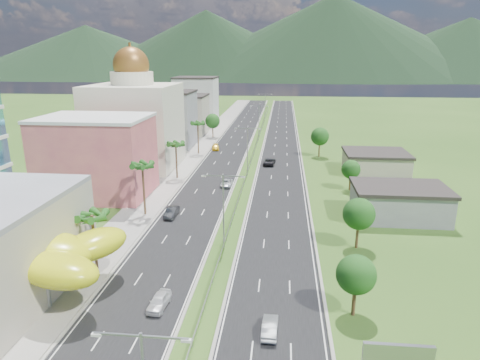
% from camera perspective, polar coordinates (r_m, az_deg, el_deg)
% --- Properties ---
extents(ground, '(500.00, 500.00, 0.00)m').
position_cam_1_polar(ground, '(53.67, -3.66, -13.57)').
color(ground, '#2D5119').
rests_on(ground, ground).
extents(road_left, '(11.00, 260.00, 0.04)m').
position_cam_1_polar(road_left, '(139.33, -0.71, 5.25)').
color(road_left, black).
rests_on(road_left, ground).
extents(road_right, '(11.00, 260.00, 0.04)m').
position_cam_1_polar(road_right, '(138.46, 5.50, 5.10)').
color(road_right, black).
rests_on(road_right, ground).
extents(sidewalk_left, '(7.00, 260.00, 0.12)m').
position_cam_1_polar(sidewalk_left, '(140.69, -4.57, 5.32)').
color(sidewalk_left, gray).
rests_on(sidewalk_left, ground).
extents(median_guardrail, '(0.10, 216.06, 0.76)m').
position_cam_1_polar(median_guardrail, '(120.97, 1.87, 3.83)').
color(median_guardrail, gray).
rests_on(median_guardrail, ground).
extents(streetlight_median_b, '(6.04, 0.25, 11.00)m').
position_cam_1_polar(streetlight_median_b, '(59.86, -2.22, -3.19)').
color(streetlight_median_b, gray).
rests_on(streetlight_median_b, ground).
extents(streetlight_median_c, '(6.04, 0.25, 11.00)m').
position_cam_1_polar(streetlight_median_c, '(98.25, 1.00, 4.57)').
color(streetlight_median_c, gray).
rests_on(streetlight_median_c, ground).
extents(streetlight_median_d, '(6.04, 0.25, 11.00)m').
position_cam_1_polar(streetlight_median_d, '(142.50, 2.54, 8.22)').
color(streetlight_median_d, gray).
rests_on(streetlight_median_d, ground).
extents(streetlight_median_e, '(6.04, 0.25, 11.00)m').
position_cam_1_polar(streetlight_median_e, '(187.11, 3.36, 10.14)').
color(streetlight_median_e, gray).
rests_on(streetlight_median_e, ground).
extents(lime_canopy, '(18.00, 15.00, 7.40)m').
position_cam_1_polar(lime_canopy, '(54.84, -25.85, -8.76)').
color(lime_canopy, '#C4CA13').
rests_on(lime_canopy, ground).
extents(pink_shophouse, '(20.00, 15.00, 15.00)m').
position_cam_1_polar(pink_shophouse, '(87.91, -18.57, 2.82)').
color(pink_shophouse, '#C24F61').
rests_on(pink_shophouse, ground).
extents(domed_building, '(20.00, 20.00, 28.70)m').
position_cam_1_polar(domed_building, '(108.19, -13.83, 7.67)').
color(domed_building, beige).
rests_on(domed_building, ground).
extents(midrise_grey, '(16.00, 15.00, 16.00)m').
position_cam_1_polar(midrise_grey, '(131.98, -9.74, 7.91)').
color(midrise_grey, gray).
rests_on(midrise_grey, ground).
extents(midrise_beige, '(16.00, 15.00, 13.00)m').
position_cam_1_polar(midrise_beige, '(153.29, -7.54, 8.58)').
color(midrise_beige, '#BAAD99').
rests_on(midrise_beige, ground).
extents(midrise_white, '(16.00, 15.00, 18.00)m').
position_cam_1_polar(midrise_white, '(175.31, -5.85, 10.41)').
color(midrise_white, silver).
rests_on(midrise_white, ground).
extents(shed_near, '(15.00, 10.00, 5.00)m').
position_cam_1_polar(shed_near, '(77.51, 20.46, -2.97)').
color(shed_near, gray).
rests_on(shed_near, ground).
extents(shed_far, '(14.00, 12.00, 4.40)m').
position_cam_1_polar(shed_far, '(106.11, 17.60, 2.17)').
color(shed_far, '#BAAD99').
rests_on(shed_far, ground).
extents(palm_tree_b, '(3.60, 3.60, 8.10)m').
position_cam_1_polar(palm_tree_b, '(56.82, -19.12, -4.86)').
color(palm_tree_b, '#47301C').
rests_on(palm_tree_b, ground).
extents(palm_tree_c, '(3.60, 3.60, 9.60)m').
position_cam_1_polar(palm_tree_c, '(74.09, -12.90, 1.66)').
color(palm_tree_c, '#47301C').
rests_on(palm_tree_c, ground).
extents(palm_tree_d, '(3.60, 3.60, 8.60)m').
position_cam_1_polar(palm_tree_d, '(95.79, -8.56, 4.57)').
color(palm_tree_d, '#47301C').
rests_on(palm_tree_d, ground).
extents(palm_tree_e, '(3.60, 3.60, 9.40)m').
position_cam_1_polar(palm_tree_e, '(119.65, -5.65, 7.37)').
color(palm_tree_e, '#47301C').
rests_on(palm_tree_e, ground).
extents(leafy_tree_lfar, '(4.90, 4.90, 8.05)m').
position_cam_1_polar(leafy_tree_lfar, '(144.37, -3.67, 7.84)').
color(leafy_tree_lfar, '#47301C').
rests_on(leafy_tree_lfar, ground).
extents(leafy_tree_ra, '(4.20, 4.20, 6.90)m').
position_cam_1_polar(leafy_tree_ra, '(47.06, 15.23, -12.09)').
color(leafy_tree_ra, '#47301C').
rests_on(leafy_tree_ra, ground).
extents(leafy_tree_rb, '(4.55, 4.55, 7.47)m').
position_cam_1_polar(leafy_tree_rb, '(62.71, 15.57, -4.40)').
color(leafy_tree_rb, '#47301C').
rests_on(leafy_tree_rb, ground).
extents(leafy_tree_rc, '(3.85, 3.85, 6.33)m').
position_cam_1_polar(leafy_tree_rc, '(89.82, 14.57, 1.37)').
color(leafy_tree_rc, '#47301C').
rests_on(leafy_tree_rc, ground).
extents(leafy_tree_rd, '(4.90, 4.90, 8.05)m').
position_cam_1_polar(leafy_tree_rd, '(118.20, 10.60, 5.72)').
color(leafy_tree_rd, '#47301C').
rests_on(leafy_tree_rd, ground).
extents(mountain_ridge, '(860.00, 140.00, 90.00)m').
position_cam_1_polar(mountain_ridge, '(499.30, 12.07, 12.87)').
color(mountain_ridge, black).
rests_on(mountain_ridge, ground).
extents(car_white_near_left, '(2.09, 4.48, 1.49)m').
position_cam_1_polar(car_white_near_left, '(49.51, -10.74, -15.58)').
color(car_white_near_left, silver).
rests_on(car_white_near_left, road_left).
extents(car_dark_left, '(1.74, 4.90, 1.61)m').
position_cam_1_polar(car_dark_left, '(74.44, -9.10, -4.24)').
color(car_dark_left, black).
rests_on(car_dark_left, road_left).
extents(car_silver_mid_left, '(2.30, 4.94, 1.37)m').
position_cam_1_polar(car_silver_mid_left, '(90.49, -1.80, -0.40)').
color(car_silver_mid_left, '#ACB0B4').
rests_on(car_silver_mid_left, road_left).
extents(car_yellow_far_left, '(2.85, 5.35, 1.47)m').
position_cam_1_polar(car_yellow_far_left, '(125.99, -3.29, 4.39)').
color(car_yellow_far_left, gold).
rests_on(car_yellow_far_left, road_left).
extents(car_silver_right, '(1.60, 4.34, 1.42)m').
position_cam_1_polar(car_silver_right, '(45.03, 4.00, -18.94)').
color(car_silver_right, '#A6AAAE').
rests_on(car_silver_right, road_right).
extents(car_dark_far_right, '(3.25, 6.04, 1.61)m').
position_cam_1_polar(car_dark_far_right, '(108.53, 3.95, 2.47)').
color(car_dark_far_right, black).
rests_on(car_dark_far_right, road_right).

